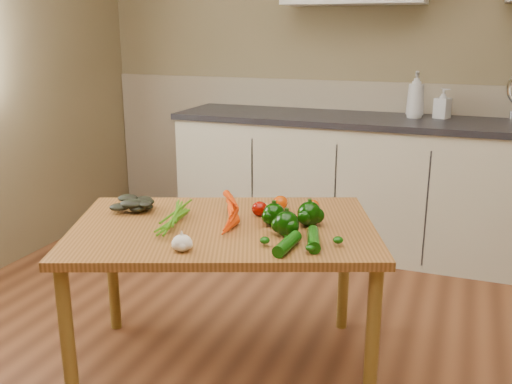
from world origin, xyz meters
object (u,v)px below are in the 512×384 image
Objects in this scene: garlic_bulb at (182,243)px; tomato_c at (312,206)px; table at (224,242)px; leafy_greens at (134,201)px; pepper_a at (274,214)px; zucchini_a at (313,239)px; soap_bottle_b at (443,103)px; tomato_a at (260,209)px; pepper_c at (287,224)px; soap_bottle_a at (416,95)px; tomato_b at (280,202)px; pepper_b at (309,214)px; zucchini_b at (287,244)px; carrot_bunch at (213,216)px.

tomato_c is at bearing 61.41° from garlic_bulb.
leafy_greens reaches higher than table.
pepper_a reaches higher than garlic_bulb.
leafy_greens is 0.65m from pepper_a.
leafy_greens reaches higher than zucchini_a.
table is 7.61× the size of soap_bottle_b.
tomato_a is at bearing 75.71° from garlic_bulb.
pepper_c is 0.15m from zucchini_a.
soap_bottle_a is 4.48× the size of tomato_b.
pepper_b is at bearing 50.47° from garlic_bulb.
leafy_greens reaches higher than zucchini_b.
tomato_b is 0.36× the size of zucchini_a.
zucchini_b is at bearing -68.82° from tomato_b.
tomato_a reaches higher than tomato_c.
pepper_b reaches higher than carrot_bunch.
tomato_a is 0.14m from tomato_b.
soap_bottle_b is at bearing 6.13° from soap_bottle_a.
pepper_b reaches higher than leafy_greens.
tomato_c reaches higher than tomato_b.
pepper_c is at bearing -5.23° from leafy_greens.
tomato_a is (0.10, 0.17, 0.11)m from table.
zucchini_a is (0.21, -0.17, -0.02)m from pepper_a.
tomato_c is at bearing 17.08° from carrot_bunch.
pepper_b reaches higher than garlic_bulb.
tomato_c is 0.46m from zucchini_b.
pepper_b is (-0.24, -1.61, -0.33)m from soap_bottle_a.
leafy_greens reaches higher than garlic_bulb.
soap_bottle_b is at bearing 75.61° from pepper_c.
garlic_bulb is 0.75× the size of pepper_c.
pepper_a reaches higher than leafy_greens.
soap_bottle_a is 2.99× the size of pepper_c.
zucchini_a is at bearing -27.78° from pepper_c.
pepper_b is at bearing 70.54° from pepper_c.
pepper_b is 0.29m from zucchini_b.
soap_bottle_a is 4.23× the size of tomato_a.
carrot_bunch is 0.40m from pepper_b.
soap_bottle_a reaches higher than tomato_a.
soap_bottle_a is 1.81m from pepper_c.
tomato_b is at bearing 112.26° from pepper_c.
tomato_b is at bearing 101.34° from pepper_a.
garlic_bulb is 0.50m from tomato_a.
soap_bottle_a is 4.01× the size of garlic_bulb.
pepper_b is at bearing -78.57° from tomato_c.
zucchini_a is (0.13, -0.07, -0.02)m from pepper_c.
pepper_c is at bearing 108.72° from zucchini_b.
garlic_bulb is 0.39m from zucchini_b.
soap_bottle_a is 0.18m from soap_bottle_b.
carrot_bunch is at bearing 174.07° from pepper_c.
leafy_greens is 1.93× the size of pepper_a.
pepper_b reaches higher than tomato_a.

